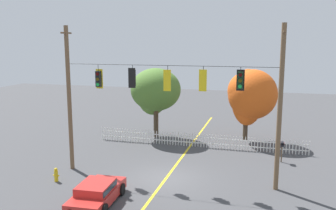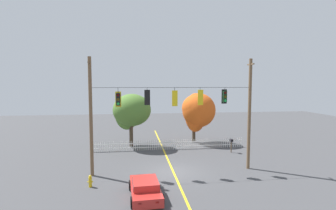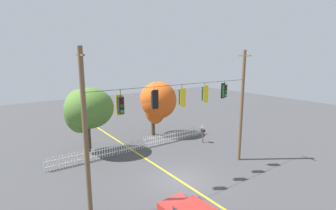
% 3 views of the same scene
% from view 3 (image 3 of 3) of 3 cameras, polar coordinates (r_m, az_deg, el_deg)
% --- Properties ---
extents(ground, '(80.00, 80.00, 0.00)m').
position_cam_3_polar(ground, '(18.08, 2.73, -16.94)').
color(ground, '#424244').
extents(lane_centerline_stripe, '(0.16, 36.00, 0.01)m').
position_cam_3_polar(lane_centerline_stripe, '(18.07, 2.73, -16.93)').
color(lane_centerline_stripe, gold).
rests_on(lane_centerline_stripe, ground).
extents(signal_support_span, '(12.78, 1.10, 8.99)m').
position_cam_3_polar(signal_support_span, '(16.44, 2.88, -2.68)').
color(signal_support_span, brown).
rests_on(signal_support_span, ground).
extents(traffic_signal_southbound_primary, '(0.43, 0.38, 1.47)m').
position_cam_3_polar(traffic_signal_southbound_primary, '(14.01, -10.78, -0.05)').
color(traffic_signal_southbound_primary, black).
extents(traffic_signal_northbound_secondary, '(0.43, 0.38, 1.33)m').
position_cam_3_polar(traffic_signal_northbound_secondary, '(15.00, -3.16, 1.35)').
color(traffic_signal_northbound_secondary, black).
extents(traffic_signal_northbound_primary, '(0.43, 0.38, 1.44)m').
position_cam_3_polar(traffic_signal_northbound_primary, '(16.23, 3.19, 1.79)').
color(traffic_signal_northbound_primary, black).
extents(traffic_signal_eastbound_side, '(0.43, 0.38, 1.38)m').
position_cam_3_polar(traffic_signal_eastbound_side, '(17.55, 8.40, 2.57)').
color(traffic_signal_eastbound_side, black).
extents(traffic_signal_westbound_side, '(0.43, 0.38, 1.31)m').
position_cam_3_polar(traffic_signal_westbound_side, '(19.01, 12.78, 3.19)').
color(traffic_signal_westbound_side, black).
extents(white_picket_fence, '(16.14, 0.06, 1.04)m').
position_cam_3_polar(white_picket_fence, '(23.47, -6.58, -8.87)').
color(white_picket_fence, white).
rests_on(white_picket_fence, ground).
extents(autumn_maple_near_fence, '(4.15, 4.02, 5.89)m').
position_cam_3_polar(autumn_maple_near_fence, '(22.68, -18.16, -0.92)').
color(autumn_maple_near_fence, '#473828').
rests_on(autumn_maple_near_fence, ground).
extents(autumn_maple_mid, '(3.93, 3.74, 5.90)m').
position_cam_3_polar(autumn_maple_mid, '(26.60, -2.46, 1.10)').
color(autumn_maple_mid, '#473828').
rests_on(autumn_maple_mid, ground).
extents(roadside_mailbox, '(0.25, 0.44, 1.43)m').
position_cam_3_polar(roadside_mailbox, '(25.13, 8.00, -6.01)').
color(roadside_mailbox, brown).
rests_on(roadside_mailbox, ground).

